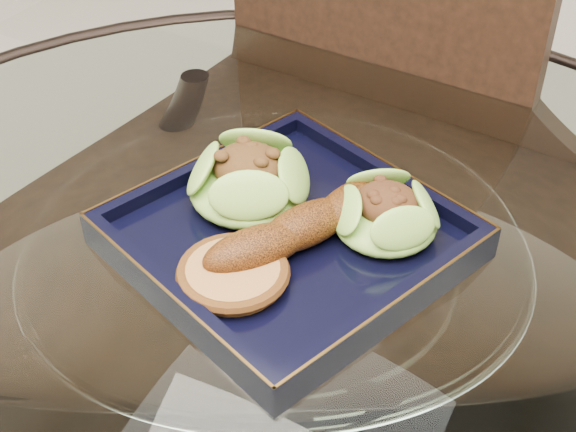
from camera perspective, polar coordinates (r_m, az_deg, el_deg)
The scene contains 7 objects.
dining_table at distance 0.83m, azimuth -0.76°, elevation -13.19°, with size 1.13×1.13×0.77m.
dining_chair at distance 1.07m, azimuth 2.65°, elevation -0.50°, with size 0.46×0.46×1.02m.
navy_plate at distance 0.74m, azimuth 0.00°, elevation -1.81°, with size 0.27×0.27×0.02m, color black.
lettuce_wrap_left at distance 0.76m, azimuth -2.81°, elevation 2.35°, with size 0.11×0.11×0.04m, color #659B2D.
lettuce_wrap_right at distance 0.73m, azimuth 6.95°, elevation -0.05°, with size 0.09×0.09×0.03m, color olive.
roasted_plantain at distance 0.71m, azimuth 1.27°, elevation -0.66°, with size 0.20×0.04×0.04m, color #612C0A.
crumb_patty at distance 0.68m, azimuth -3.92°, elevation -4.18°, with size 0.08×0.08×0.02m, color #A86938.
Camera 1 is at (0.26, -0.44, 1.26)m, focal length 50.00 mm.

